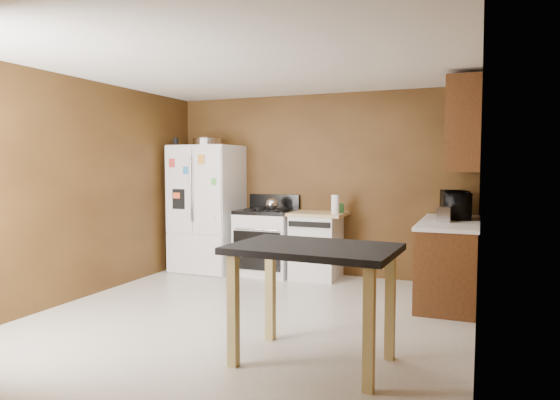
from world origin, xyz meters
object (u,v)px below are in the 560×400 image
Objects in this scene: roasting_pan at (207,142)px; toaster at (444,214)px; microwave at (455,206)px; refrigerator at (207,208)px; paper_towel at (335,204)px; island at (313,264)px; green_canister at (340,208)px; dishwasher at (316,245)px; kettle at (272,204)px; pen_cup at (176,142)px; gas_range at (266,241)px.

toaster is (3.29, -0.54, -0.87)m from roasting_pan.
refrigerator is (-3.39, 0.15, -0.15)m from microwave.
island is at bearing -77.82° from paper_towel.
toaster is at bearing 155.70° from microwave.
green_canister is at bearing 101.15° from island.
dishwasher is (-0.28, 0.09, -0.56)m from paper_towel.
green_canister reaches higher than dishwasher.
refrigerator is at bearing -179.06° from kettle.
roasting_pan is at bearing 76.36° from microwave.
green_canister is 0.14× the size of dishwasher.
dishwasher is (1.63, 0.09, -0.45)m from refrigerator.
pen_cup reaches higher than gas_range.
refrigerator reaches higher than gas_range.
pen_cup is at bearing -173.79° from dishwasher.
paper_towel is 0.22× the size of gas_range.
toaster is (3.73, -0.40, -0.87)m from pen_cup.
pen_cup is 0.13× the size of dishwasher.
pen_cup reaches higher than microwave.
green_canister is at bearing 5.23° from gas_range.
refrigerator is (-1.91, 0.00, -0.11)m from paper_towel.
paper_towel is 2.75m from island.
toaster is at bearing -13.53° from kettle.
refrigerator is at bearing -175.44° from green_canister.
green_canister is 0.23× the size of microwave.
toaster is 2.52m from gas_range.
island is (2.48, -2.69, -1.08)m from roasting_pan.
pen_cup is 2.49m from paper_towel.
refrigerator is at bearing 173.36° from toaster.
green_canister is at bearing 12.89° from dishwasher.
roasting_pan reaches higher than kettle.
pen_cup is at bearing 176.50° from toaster.
pen_cup is (-0.43, -0.15, 0.01)m from roasting_pan.
gas_range is 1.24× the size of dishwasher.
paper_towel is at bearing -3.72° from gas_range.
kettle reaches higher than dishwasher.
roasting_pan reaches higher than dishwasher.
toaster is at bearing 69.39° from island.
microwave reaches higher than green_canister.
island is at bearing -78.85° from green_canister.
kettle is 0.69× the size of paper_towel.
dishwasher is at bearing 6.28° from kettle.
gas_range is at bearing 155.77° from kettle.
gas_range is (0.91, 0.06, -0.44)m from refrigerator.
microwave reaches higher than dishwasher.
gas_range is (-0.10, 0.04, -0.52)m from kettle.
pen_cup is 0.06× the size of refrigerator.
gas_range reaches higher than kettle.
pen_cup is 0.93× the size of green_canister.
refrigerator is at bearing 76.53° from microwave.
gas_range is (1.34, 0.20, -1.39)m from pen_cup.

